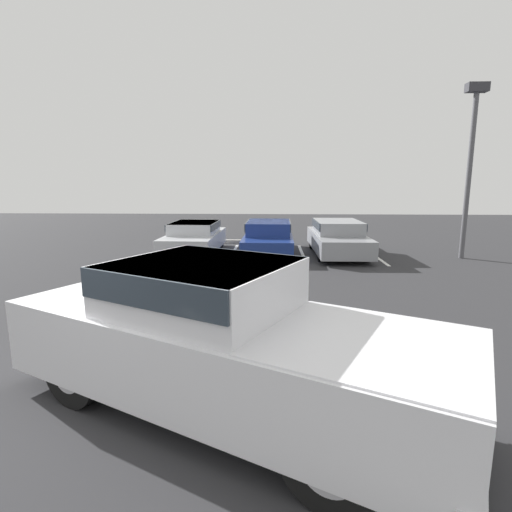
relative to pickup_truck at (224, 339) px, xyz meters
name	(u,v)px	position (x,y,z in m)	size (l,w,h in m)	color
ground_plane	(158,395)	(-0.91, 0.28, -0.90)	(60.00, 60.00, 0.00)	#2D2D30
stall_stripe_a	(163,253)	(-3.67, 10.66, -0.89)	(0.12, 4.22, 0.01)	white
stall_stripe_b	(232,254)	(-0.98, 10.66, -0.89)	(0.12, 4.22, 0.01)	white
stall_stripe_c	(302,254)	(1.72, 10.66, -0.89)	(0.12, 4.22, 0.01)	white
stall_stripe_d	(374,255)	(4.41, 10.66, -0.89)	(0.12, 4.22, 0.01)	white
pickup_truck	(224,339)	(0.00, 0.00, 0.00)	(5.78, 4.25, 1.80)	silver
parked_sedan_a	(195,237)	(-2.44, 10.72, -0.25)	(1.95, 4.33, 1.21)	#B7BABF
parked_sedan_b	(268,236)	(0.41, 10.80, -0.23)	(1.90, 4.47, 1.25)	navy
parked_sedan_c	(337,236)	(3.04, 10.76, -0.21)	(1.89, 4.74, 1.28)	gray
light_post	(471,152)	(7.43, 10.12, 2.86)	(0.70, 0.36, 6.01)	#515156
wheel_stop_curb	(240,241)	(-0.93, 13.47, -0.83)	(1.88, 0.20, 0.14)	#B7B2A8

